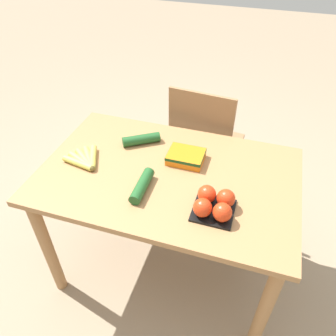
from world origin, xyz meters
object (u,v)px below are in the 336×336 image
(banana_bunch, at_px, (85,160))
(carrot_bag, at_px, (186,156))
(tomato_pack, at_px, (214,204))
(chair, at_px, (204,146))
(cucumber_near, at_px, (141,139))
(cucumber_far, at_px, (142,186))

(banana_bunch, relative_size, carrot_bag, 1.04)
(carrot_bag, bearing_deg, tomato_pack, -55.57)
(banana_bunch, distance_m, carrot_bag, 0.49)
(chair, height_order, banana_bunch, chair)
(tomato_pack, xyz_separation_m, carrot_bag, (-0.20, 0.29, -0.02))
(cucumber_near, bearing_deg, chair, 58.20)
(cucumber_near, xyz_separation_m, cucumber_far, (0.13, -0.33, 0.00))
(chair, relative_size, banana_bunch, 5.11)
(banana_bunch, xyz_separation_m, tomato_pack, (0.66, -0.12, 0.03))
(tomato_pack, xyz_separation_m, cucumber_far, (-0.33, 0.03, -0.02))
(chair, bearing_deg, carrot_bag, 95.66)
(carrot_bag, xyz_separation_m, cucumber_near, (-0.26, 0.07, -0.00))
(banana_bunch, height_order, carrot_bag, carrot_bag)
(chair, bearing_deg, cucumber_near, 63.78)
(chair, distance_m, carrot_bag, 0.56)
(cucumber_near, bearing_deg, tomato_pack, -37.86)
(tomato_pack, bearing_deg, carrot_bag, 124.43)
(tomato_pack, bearing_deg, cucumber_near, 142.14)
(chair, height_order, cucumber_near, chair)
(banana_bunch, height_order, cucumber_far, cucumber_far)
(banana_bunch, height_order, cucumber_near, cucumber_near)
(chair, bearing_deg, tomato_pack, 109.97)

